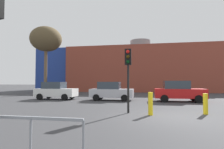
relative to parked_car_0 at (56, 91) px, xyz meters
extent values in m
plane|color=#38383A|center=(9.73, -7.56, -0.86)|extent=(200.00, 200.00, 0.00)
cube|color=brown|center=(7.78, 20.12, 3.14)|extent=(25.87, 13.17, 8.01)
cube|color=navy|center=(-8.31, 20.12, 3.15)|extent=(6.31, 11.86, 8.01)
cylinder|color=slate|center=(7.78, 20.12, 8.15)|extent=(4.00, 4.00, 2.00)
cube|color=white|center=(0.06, 0.00, -0.18)|extent=(3.99, 1.71, 0.76)
cube|color=#333D47|center=(-0.17, 0.00, 0.54)|extent=(1.99, 1.52, 0.66)
cylinder|color=black|center=(1.34, 0.87, -0.56)|extent=(0.61, 0.21, 0.61)
cylinder|color=black|center=(1.34, -0.87, -0.56)|extent=(0.61, 0.21, 0.61)
cylinder|color=black|center=(-1.22, 0.87, -0.56)|extent=(0.61, 0.21, 0.61)
cylinder|color=black|center=(-1.22, -0.87, -0.56)|extent=(0.61, 0.21, 0.61)
cube|color=silver|center=(5.68, 0.00, -0.17)|extent=(4.00, 1.72, 0.76)
cube|color=#333D47|center=(5.44, 0.00, 0.54)|extent=(2.00, 1.52, 0.67)
cylinder|color=black|center=(6.97, 0.88, -0.55)|extent=(0.61, 0.21, 0.61)
cylinder|color=black|center=(6.97, -0.88, -0.55)|extent=(0.61, 0.21, 0.61)
cylinder|color=black|center=(4.39, 0.88, -0.55)|extent=(0.61, 0.21, 0.61)
cylinder|color=black|center=(4.39, -0.88, -0.55)|extent=(0.61, 0.21, 0.61)
cube|color=red|center=(11.73, 0.00, -0.14)|extent=(4.22, 1.81, 0.80)
cube|color=#333D47|center=(11.48, 0.00, 0.62)|extent=(2.11, 1.61, 0.70)
cylinder|color=black|center=(13.09, 0.92, -0.54)|extent=(0.64, 0.22, 0.64)
cylinder|color=black|center=(13.09, -0.92, -0.54)|extent=(0.64, 0.22, 0.64)
cylinder|color=black|center=(10.37, 0.92, -0.54)|extent=(0.64, 0.22, 0.64)
cylinder|color=black|center=(10.37, -0.92, -0.54)|extent=(0.64, 0.22, 0.64)
cylinder|color=black|center=(7.86, -6.81, 0.48)|extent=(0.12, 0.12, 2.67)
cube|color=black|center=(7.86, -6.81, 2.26)|extent=(0.36, 0.24, 0.90)
sphere|color=red|center=(7.86, -6.95, 2.54)|extent=(0.20, 0.20, 0.20)
sphere|color=#3C2905|center=(7.86, -6.95, 2.26)|extent=(0.20, 0.20, 0.20)
sphere|color=black|center=(7.86, -6.95, 1.98)|extent=(0.20, 0.20, 0.20)
cylinder|color=brown|center=(-4.89, 6.43, 2.41)|extent=(0.44, 0.44, 6.54)
ellipsoid|color=brown|center=(-4.89, 6.43, 6.87)|extent=(4.34, 4.34, 3.47)
cylinder|color=yellow|center=(9.06, -7.26, -0.27)|extent=(0.24, 0.24, 1.18)
cylinder|color=yellow|center=(11.96, -6.49, -0.31)|extent=(0.24, 0.24, 1.10)
cylinder|color=gray|center=(6.56, -13.75, -0.36)|extent=(0.05, 0.05, 1.00)
cylinder|color=gray|center=(7.67, -13.75, -0.36)|extent=(0.05, 0.05, 1.00)
camera|label=1|loc=(8.84, -17.13, 0.86)|focal=29.67mm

